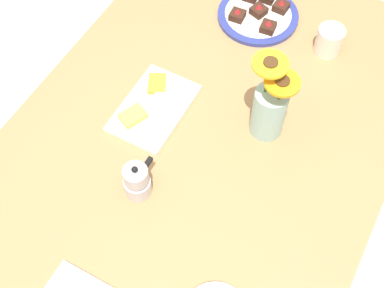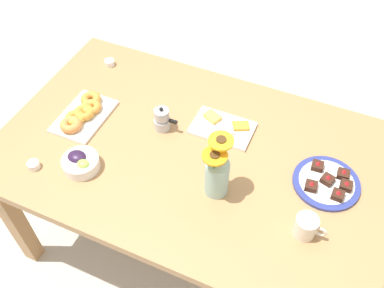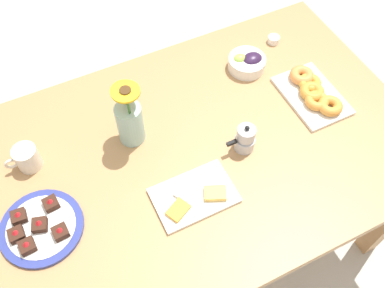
# 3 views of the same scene
# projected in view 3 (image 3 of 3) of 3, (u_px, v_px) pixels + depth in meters

# --- Properties ---
(ground_plane) EXTENTS (6.00, 6.00, 0.00)m
(ground_plane) POSITION_uv_depth(u_px,v_px,m) (192.00, 233.00, 2.09)
(ground_plane) COLOR #B7B2A8
(dining_table) EXTENTS (1.60, 1.00, 0.74)m
(dining_table) POSITION_uv_depth(u_px,v_px,m) (192.00, 163.00, 1.54)
(dining_table) COLOR #A87A4C
(dining_table) RESTS_ON ground_plane
(coffee_mug) EXTENTS (0.11, 0.08, 0.09)m
(coffee_mug) POSITION_uv_depth(u_px,v_px,m) (27.00, 158.00, 1.40)
(coffee_mug) COLOR silver
(coffee_mug) RESTS_ON dining_table
(grape_bowl) EXTENTS (0.15, 0.15, 0.07)m
(grape_bowl) POSITION_uv_depth(u_px,v_px,m) (247.00, 62.00, 1.67)
(grape_bowl) COLOR white
(grape_bowl) RESTS_ON dining_table
(cheese_platter) EXTENTS (0.26, 0.17, 0.03)m
(cheese_platter) POSITION_uv_depth(u_px,v_px,m) (194.00, 196.00, 1.37)
(cheese_platter) COLOR white
(cheese_platter) RESTS_ON dining_table
(croissant_platter) EXTENTS (0.19, 0.28, 0.05)m
(croissant_platter) POSITION_uv_depth(u_px,v_px,m) (313.00, 92.00, 1.59)
(croissant_platter) COLOR white
(croissant_platter) RESTS_ON dining_table
(jam_cup_berry) EXTENTS (0.05, 0.05, 0.03)m
(jam_cup_berry) POSITION_uv_depth(u_px,v_px,m) (274.00, 39.00, 1.76)
(jam_cup_berry) COLOR white
(jam_cup_berry) RESTS_ON dining_table
(dessert_plate) EXTENTS (0.26, 0.26, 0.05)m
(dessert_plate) POSITION_uv_depth(u_px,v_px,m) (41.00, 227.00, 1.30)
(dessert_plate) COLOR navy
(dessert_plate) RESTS_ON dining_table
(flower_vase) EXTENTS (0.10, 0.13, 0.27)m
(flower_vase) POSITION_uv_depth(u_px,v_px,m) (130.00, 120.00, 1.42)
(flower_vase) COLOR #99C1B7
(flower_vase) RESTS_ON dining_table
(moka_pot) EXTENTS (0.11, 0.07, 0.12)m
(moka_pot) POSITION_uv_depth(u_px,v_px,m) (245.00, 139.00, 1.44)
(moka_pot) COLOR #B7B7BC
(moka_pot) RESTS_ON dining_table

